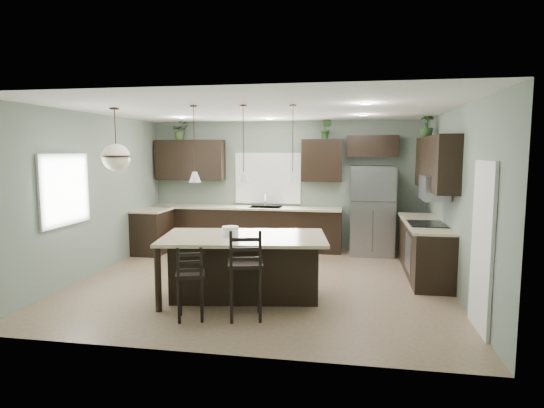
{
  "coord_description": "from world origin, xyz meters",
  "views": [
    {
      "loc": [
        1.43,
        -7.19,
        2.15
      ],
      "look_at": [
        0.1,
        0.4,
        1.25
      ],
      "focal_mm": 30.0,
      "sensor_mm": 36.0,
      "label": 1
    }
  ],
  "objects_px": {
    "serving_dish": "(230,231)",
    "plant_back_left": "(180,131)",
    "kitchen_island": "(244,267)",
    "refrigerator": "(372,210)",
    "bar_stool_left": "(190,282)",
    "bar_stool_center": "(245,274)"
  },
  "relations": [
    {
      "from": "kitchen_island",
      "to": "bar_stool_left",
      "type": "height_order",
      "value": "bar_stool_left"
    },
    {
      "from": "refrigerator",
      "to": "bar_stool_left",
      "type": "xyz_separation_m",
      "value": [
        -2.43,
        -4.19,
        -0.44
      ]
    },
    {
      "from": "kitchen_island",
      "to": "serving_dish",
      "type": "height_order",
      "value": "serving_dish"
    },
    {
      "from": "serving_dish",
      "to": "bar_stool_left",
      "type": "relative_size",
      "value": 0.25
    },
    {
      "from": "kitchen_island",
      "to": "refrigerator",
      "type": "bearing_deg",
      "value": 50.19
    },
    {
      "from": "refrigerator",
      "to": "serving_dish",
      "type": "height_order",
      "value": "refrigerator"
    },
    {
      "from": "serving_dish",
      "to": "bar_stool_left",
      "type": "height_order",
      "value": "serving_dish"
    },
    {
      "from": "serving_dish",
      "to": "plant_back_left",
      "type": "bearing_deg",
      "value": 120.9
    },
    {
      "from": "serving_dish",
      "to": "plant_back_left",
      "type": "height_order",
      "value": "plant_back_left"
    },
    {
      "from": "bar_stool_center",
      "to": "kitchen_island",
      "type": "bearing_deg",
      "value": 90.22
    },
    {
      "from": "kitchen_island",
      "to": "serving_dish",
      "type": "bearing_deg",
      "value": 180.0
    },
    {
      "from": "refrigerator",
      "to": "plant_back_left",
      "type": "distance_m",
      "value": 4.55
    },
    {
      "from": "kitchen_island",
      "to": "plant_back_left",
      "type": "relative_size",
      "value": 5.9
    },
    {
      "from": "serving_dish",
      "to": "bar_stool_center",
      "type": "xyz_separation_m",
      "value": [
        0.41,
        -0.77,
        -0.4
      ]
    },
    {
      "from": "serving_dish",
      "to": "plant_back_left",
      "type": "distance_m",
      "value": 4.33
    },
    {
      "from": "refrigerator",
      "to": "serving_dish",
      "type": "bearing_deg",
      "value": -123.44
    },
    {
      "from": "bar_stool_left",
      "to": "serving_dish",
      "type": "bearing_deg",
      "value": 55.27
    },
    {
      "from": "refrigerator",
      "to": "bar_stool_left",
      "type": "bearing_deg",
      "value": -120.14
    },
    {
      "from": "bar_stool_left",
      "to": "bar_stool_center",
      "type": "xyz_separation_m",
      "value": [
        0.68,
        0.16,
        0.1
      ]
    },
    {
      "from": "refrigerator",
      "to": "serving_dish",
      "type": "relative_size",
      "value": 7.71
    },
    {
      "from": "refrigerator",
      "to": "bar_stool_center",
      "type": "bearing_deg",
      "value": -113.46
    },
    {
      "from": "kitchen_island",
      "to": "plant_back_left",
      "type": "bearing_deg",
      "value": 114.86
    }
  ]
}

